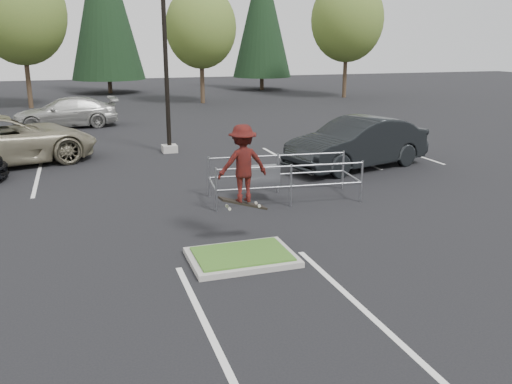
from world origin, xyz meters
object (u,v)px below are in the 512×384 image
object	(u,v)px
light_pole	(165,39)
conif_c	(262,15)
car_l_tan	(0,140)
skateboarder	(243,164)
decid_b	(21,17)
conif_b	(104,0)
cart_corral	(268,175)
car_r_charc	(357,143)
decid_c	(201,30)
car_far_silver	(66,113)
decid_d	(347,22)

from	to	relation	value
light_pole	conif_c	size ratio (longest dim) A/B	0.81
light_pole	car_l_tan	distance (m)	7.30
skateboarder	car_l_tan	world-z (taller)	skateboarder
decid_b	conif_b	size ratio (longest dim) A/B	0.66
decid_b	cart_corral	bearing A→B (deg)	-73.13
cart_corral	skateboarder	size ratio (longest dim) A/B	2.21
car_r_charc	conif_b	bearing A→B (deg)	175.46
decid_c	car_r_charc	distance (m)	23.25
car_r_charc	car_far_silver	size ratio (longest dim) A/B	1.02
conif_b	car_far_silver	bearing A→B (deg)	-100.21
decid_c	cart_corral	size ratio (longest dim) A/B	1.91
conif_b	conif_c	size ratio (longest dim) A/B	1.16
cart_corral	conif_b	bearing A→B (deg)	99.20
cart_corral	car_l_tan	distance (m)	10.82
decid_b	conif_b	world-z (taller)	conif_b
light_pole	car_r_charc	size ratio (longest dim) A/B	1.83
cart_corral	decid_c	bearing A→B (deg)	87.28
light_pole	cart_corral	world-z (taller)	light_pole
car_l_tan	car_r_charc	world-z (taller)	car_l_tan
light_pole	cart_corral	distance (m)	8.94
car_r_charc	car_far_silver	xyz separation A→B (m)	(-10.10, 13.51, -0.12)
skateboarder	car_r_charc	distance (m)	8.65
cart_corral	car_far_silver	bearing A→B (deg)	114.89
conif_c	car_l_tan	xyz separation A→B (m)	(-19.82, -28.00, -5.91)
light_pole	skateboarder	bearing A→B (deg)	-90.84
car_l_tan	decid_b	bearing A→B (deg)	-16.85
conif_b	cart_corral	bearing A→B (deg)	-86.83
conif_b	conif_c	bearing A→B (deg)	-4.09
conif_b	car_r_charc	world-z (taller)	conif_b
decid_b	car_r_charc	world-z (taller)	decid_b
decid_d	cart_corral	bearing A→B (deg)	-121.28
conif_c	cart_corral	bearing A→B (deg)	-108.67
conif_c	car_r_charc	world-z (taller)	conif_c
conif_c	cart_corral	distance (m)	37.91
cart_corral	car_far_silver	size ratio (longest dim) A/B	0.81
conif_b	car_l_tan	xyz separation A→B (m)	(-5.82, -29.00, -6.91)
light_pole	decid_b	distance (m)	19.70
car_r_charc	skateboarder	bearing A→B (deg)	-61.28
decid_b	car_r_charc	distance (m)	27.14
decid_d	decid_b	bearing A→B (deg)	179.52
skateboarder	car_r_charc	size ratio (longest dim) A/B	0.36
decid_b	decid_c	bearing A→B (deg)	-3.34
light_pole	skateboarder	size ratio (longest dim) A/B	5.12
light_pole	skateboarder	distance (m)	11.33
light_pole	cart_corral	xyz separation A→B (m)	(1.52, -7.95, -3.80)
skateboarder	decid_d	bearing A→B (deg)	-123.02
cart_corral	car_far_silver	xyz separation A→B (m)	(-5.62, 16.46, 0.03)
decid_b	cart_corral	xyz separation A→B (m)	(8.03, -26.48, -5.29)
skateboarder	car_far_silver	distance (m)	19.93
decid_c	car_l_tan	size ratio (longest dim) A/B	1.24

